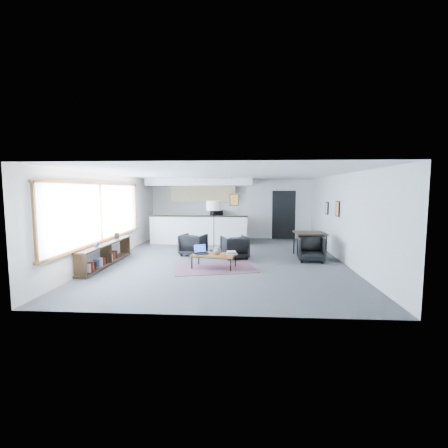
# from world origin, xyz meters

# --- Properties ---
(room) EXTENTS (7.02, 9.02, 2.62)m
(room) POSITION_xyz_m (0.00, 0.00, 1.30)
(room) COLOR #49494B
(room) RESTS_ON ground
(window) EXTENTS (0.10, 5.95, 1.66)m
(window) POSITION_xyz_m (-3.46, -0.90, 1.46)
(window) COLOR #8CBFFF
(window) RESTS_ON room
(console) EXTENTS (0.35, 3.00, 0.80)m
(console) POSITION_xyz_m (-3.30, -1.05, 0.33)
(console) COLOR black
(console) RESTS_ON floor
(kitchenette) EXTENTS (4.20, 1.96, 2.60)m
(kitchenette) POSITION_xyz_m (-1.20, 3.71, 1.38)
(kitchenette) COLOR white
(kitchenette) RESTS_ON floor
(doorway) EXTENTS (1.10, 0.12, 2.15)m
(doorway) POSITION_xyz_m (2.30, 4.42, 1.07)
(doorway) COLOR black
(doorway) RESTS_ON room
(track_light) EXTENTS (1.60, 0.07, 0.15)m
(track_light) POSITION_xyz_m (-0.59, 2.20, 2.53)
(track_light) COLOR silver
(track_light) RESTS_ON room
(wall_art_lower) EXTENTS (0.03, 0.38, 0.48)m
(wall_art_lower) POSITION_xyz_m (3.47, 0.40, 1.55)
(wall_art_lower) COLOR black
(wall_art_lower) RESTS_ON room
(wall_art_upper) EXTENTS (0.03, 0.34, 0.44)m
(wall_art_upper) POSITION_xyz_m (3.47, 1.70, 1.50)
(wall_art_upper) COLOR black
(wall_art_upper) RESTS_ON room
(kilim_rug) EXTENTS (2.48, 1.97, 0.01)m
(kilim_rug) POSITION_xyz_m (-0.22, -1.12, 0.01)
(kilim_rug) COLOR #5A3645
(kilim_rug) RESTS_ON floor
(coffee_table) EXTENTS (1.28, 0.86, 0.38)m
(coffee_table) POSITION_xyz_m (-0.22, -1.12, 0.35)
(coffee_table) COLOR brown
(coffee_table) RESTS_ON floor
(laptop) EXTENTS (0.45, 0.42, 0.26)m
(laptop) POSITION_xyz_m (-0.59, -1.07, 0.46)
(laptop) COLOR black
(laptop) RESTS_ON coffee_table
(ceramic_pot) EXTENTS (0.22, 0.22, 0.22)m
(ceramic_pot) POSITION_xyz_m (-0.12, -1.18, 0.49)
(ceramic_pot) COLOR gray
(ceramic_pot) RESTS_ON coffee_table
(book_stack) EXTENTS (0.31, 0.26, 0.09)m
(book_stack) POSITION_xyz_m (0.26, -1.10, 0.42)
(book_stack) COLOR silver
(book_stack) RESTS_ON coffee_table
(coaster) EXTENTS (0.11, 0.11, 0.01)m
(coaster) POSITION_xyz_m (-0.07, -1.32, 0.39)
(coaster) COLOR #E5590C
(coaster) RESTS_ON coffee_table
(armchair_left) EXTENTS (0.90, 0.87, 0.77)m
(armchair_left) POSITION_xyz_m (-1.06, 0.58, 0.39)
(armchair_left) COLOR black
(armchair_left) RESTS_ON floor
(armchair_right) EXTENTS (0.95, 0.92, 0.78)m
(armchair_right) POSITION_xyz_m (0.31, 0.18, 0.39)
(armchair_right) COLOR black
(armchair_right) RESTS_ON floor
(floor_lamp) EXTENTS (0.55, 0.55, 1.75)m
(floor_lamp) POSITION_xyz_m (-0.46, 1.39, 1.52)
(floor_lamp) COLOR black
(floor_lamp) RESTS_ON floor
(dining_table) EXTENTS (0.97, 0.97, 0.78)m
(dining_table) POSITION_xyz_m (2.69, 0.60, 0.72)
(dining_table) COLOR black
(dining_table) RESTS_ON floor
(dining_chair_near) EXTENTS (0.70, 0.66, 0.68)m
(dining_chair_near) POSITION_xyz_m (2.61, -0.08, 0.34)
(dining_chair_near) COLOR black
(dining_chair_near) RESTS_ON floor
(dining_chair_far) EXTENTS (0.67, 0.64, 0.61)m
(dining_chair_far) POSITION_xyz_m (3.00, 1.97, 0.30)
(dining_chair_far) COLOR black
(dining_chair_far) RESTS_ON floor
(microwave) EXTENTS (0.59, 0.36, 0.38)m
(microwave) POSITION_xyz_m (-0.62, 4.15, 1.12)
(microwave) COLOR black
(microwave) RESTS_ON kitchenette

